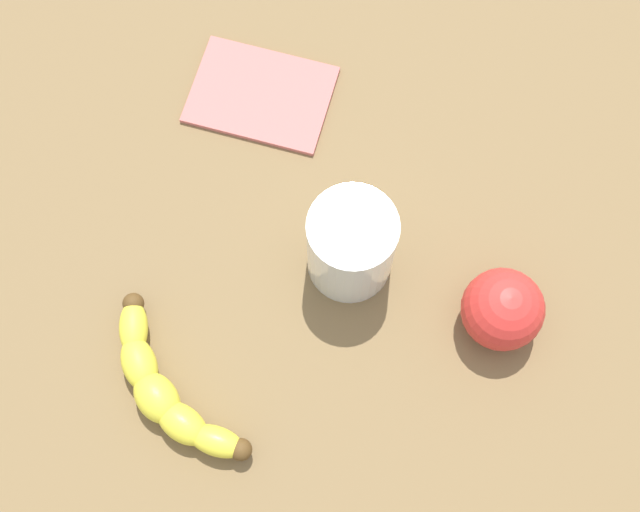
% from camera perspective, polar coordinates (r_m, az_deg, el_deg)
% --- Properties ---
extents(wooden_tabletop, '(1.20, 1.20, 0.03)m').
position_cam_1_polar(wooden_tabletop, '(0.87, -4.34, -3.61)').
color(wooden_tabletop, brown).
rests_on(wooden_tabletop, ground).
extents(banana, '(0.20, 0.08, 0.04)m').
position_cam_1_polar(banana, '(0.82, -10.64, -9.06)').
color(banana, yellow).
rests_on(banana, wooden_tabletop).
extents(smoothie_glass, '(0.09, 0.09, 0.11)m').
position_cam_1_polar(smoothie_glass, '(0.82, 2.13, 0.63)').
color(smoothie_glass, silver).
rests_on(smoothie_glass, wooden_tabletop).
extents(apple_fruit, '(0.08, 0.08, 0.08)m').
position_cam_1_polar(apple_fruit, '(0.83, 12.44, -3.60)').
color(apple_fruit, red).
rests_on(apple_fruit, wooden_tabletop).
extents(folded_napkin, '(0.19, 0.17, 0.01)m').
position_cam_1_polar(folded_napkin, '(0.94, -4.09, 11.01)').
color(folded_napkin, '#BC6660').
rests_on(folded_napkin, wooden_tabletop).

